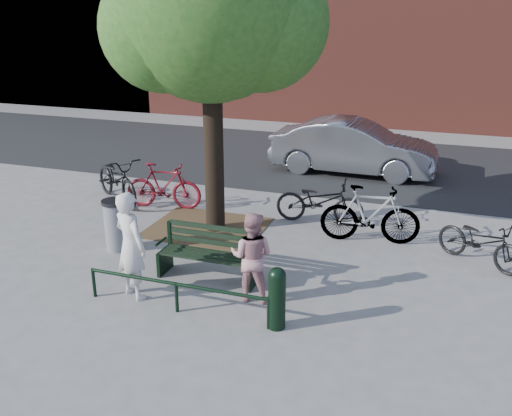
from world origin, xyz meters
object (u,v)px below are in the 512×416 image
at_px(person_right, 252,256).
at_px(bollard, 277,296).
at_px(person_left, 131,246).
at_px(park_bench, 210,252).
at_px(parked_car, 354,147).
at_px(litter_bin, 116,225).
at_px(bicycle_c, 320,201).

height_order(person_right, bollard, person_right).
relative_size(person_left, person_right, 1.21).
xyz_separation_m(park_bench, parked_car, (1.17, 7.40, 0.28)).
bearing_deg(parked_car, bollard, -175.60).
bearing_deg(park_bench, person_right, -26.63).
height_order(park_bench, person_left, person_left).
relative_size(park_bench, parked_car, 0.38).
relative_size(bollard, litter_bin, 0.97).
relative_size(bicycle_c, parked_car, 0.42).
height_order(park_bench, person_right, person_right).
xyz_separation_m(bollard, litter_bin, (-3.80, 1.72, -0.01)).
bearing_deg(park_bench, litter_bin, 166.65).
distance_m(person_right, bicycle_c, 3.71).
xyz_separation_m(person_right, bollard, (0.65, -0.73, -0.22)).
relative_size(bollard, bicycle_c, 0.51).
bearing_deg(litter_bin, park_bench, -13.35).
distance_m(litter_bin, parked_car, 7.66).
relative_size(person_right, bicycle_c, 0.77).
height_order(person_right, parked_car, parked_car).
height_order(litter_bin, bicycle_c, litter_bin).
relative_size(person_right, litter_bin, 1.47).
height_order(park_bench, bollard, same).
height_order(park_bench, parked_car, parked_car).
xyz_separation_m(park_bench, person_left, (-0.90, -1.04, 0.42)).
xyz_separation_m(person_left, parked_car, (2.07, 8.44, -0.14)).
bearing_deg(litter_bin, bicycle_c, 38.55).
height_order(bollard, parked_car, parked_car).
bearing_deg(bicycle_c, park_bench, 156.70).
bearing_deg(park_bench, bicycle_c, 69.68).
relative_size(person_right, bollard, 1.52).
bearing_deg(parked_car, park_bench, 172.55).
bearing_deg(person_right, bicycle_c, -97.54).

